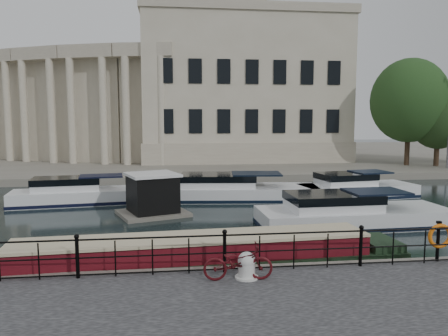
# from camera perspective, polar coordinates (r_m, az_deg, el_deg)

# --- Properties ---
(ground_plane) EXTENTS (160.00, 160.00, 0.00)m
(ground_plane) POSITION_cam_1_polar(r_m,az_deg,el_deg) (14.92, -1.00, -12.44)
(ground_plane) COLOR black
(ground_plane) RESTS_ON ground
(far_bank) EXTENTS (120.00, 42.00, 0.55)m
(far_bank) POSITION_cam_1_polar(r_m,az_deg,el_deg) (53.25, -5.35, 1.60)
(far_bank) COLOR #6B665B
(far_bank) RESTS_ON ground_plane
(railing) EXTENTS (24.14, 0.14, 1.22)m
(railing) POSITION_cam_1_polar(r_m,az_deg,el_deg) (12.42, 0.08, -10.56)
(railing) COLOR black
(railing) RESTS_ON near_quay
(civic_building) EXTENTS (53.55, 31.84, 16.85)m
(civic_building) POSITION_cam_1_polar(r_m,az_deg,el_deg) (48.79, -6.48, 9.09)
(civic_building) COLOR #ADA38C
(civic_building) RESTS_ON far_bank
(bicycle) EXTENTS (1.89, 0.74, 0.98)m
(bicycle) POSITION_cam_1_polar(r_m,az_deg,el_deg) (11.88, 1.85, -12.21)
(bicycle) COLOR #410B0F
(bicycle) RESTS_ON near_quay
(mooring_bollard) EXTENTS (0.64, 0.64, 0.72)m
(mooring_bollard) POSITION_cam_1_polar(r_m,az_deg,el_deg) (12.08, 2.98, -12.63)
(mooring_bollard) COLOR silver
(mooring_bollard) RESTS_ON near_quay
(life_ring_post) EXTENTS (0.76, 0.20, 1.23)m
(life_ring_post) POSITION_cam_1_polar(r_m,az_deg,el_deg) (14.72, 26.33, -8.04)
(life_ring_post) COLOR black
(life_ring_post) RESTS_ON near_quay
(narrowboat) EXTENTS (13.92, 2.77, 1.51)m
(narrowboat) POSITION_cam_1_polar(r_m,az_deg,el_deg) (14.01, -3.92, -12.16)
(narrowboat) COLOR black
(narrowboat) RESTS_ON ground_plane
(harbour_hut) EXTENTS (3.96, 3.64, 2.20)m
(harbour_hut) POSITION_cam_1_polar(r_m,az_deg,el_deg) (22.18, -9.31, -3.66)
(harbour_hut) COLOR #6B665B
(harbour_hut) RESTS_ON ground_plane
(cabin_cruisers) EXTENTS (24.14, 10.71, 1.99)m
(cabin_cruisers) POSITION_cam_1_polar(r_m,az_deg,el_deg) (24.39, 4.10, -4.06)
(cabin_cruisers) COLOR silver
(cabin_cruisers) RESTS_ON ground_plane
(trees) EXTENTS (14.41, 7.24, 9.64)m
(trees) POSITION_cam_1_polar(r_m,az_deg,el_deg) (44.46, 27.19, 6.99)
(trees) COLOR black
(trees) RESTS_ON far_bank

